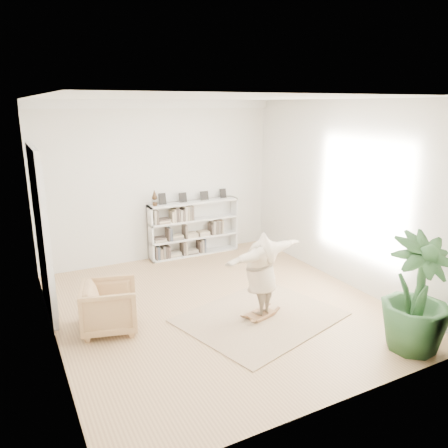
% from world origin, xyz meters
% --- Properties ---
extents(floor, '(6.00, 6.00, 0.00)m').
position_xyz_m(floor, '(0.00, 0.00, 0.00)').
color(floor, '#9D7651').
rests_on(floor, ground).
extents(room_shell, '(6.00, 6.00, 6.00)m').
position_xyz_m(room_shell, '(0.00, 2.94, 3.51)').
color(room_shell, silver).
rests_on(room_shell, floor).
extents(doors, '(0.09, 1.78, 2.92)m').
position_xyz_m(doors, '(-2.70, 1.30, 1.40)').
color(doors, white).
rests_on(doors, floor).
extents(bookshelf, '(2.20, 0.35, 1.64)m').
position_xyz_m(bookshelf, '(0.74, 2.82, 0.64)').
color(bookshelf, silver).
rests_on(bookshelf, floor).
extents(armchair, '(1.05, 1.04, 0.79)m').
position_xyz_m(armchair, '(-1.92, 0.07, 0.39)').
color(armchair, tan).
rests_on(armchair, floor).
extents(rug, '(2.95, 2.60, 0.02)m').
position_xyz_m(rug, '(0.43, -0.71, 0.01)').
color(rug, tan).
rests_on(rug, floor).
extents(rocker_board, '(0.55, 0.42, 0.10)m').
position_xyz_m(rocker_board, '(0.43, -0.71, 0.07)').
color(rocker_board, brown).
rests_on(rocker_board, rug).
extents(person, '(1.81, 0.93, 1.42)m').
position_xyz_m(person, '(0.43, -0.71, 0.84)').
color(person, beige).
rests_on(person, rocker_board).
extents(houseplant, '(1.12, 1.12, 1.74)m').
position_xyz_m(houseplant, '(1.90, -2.55, 0.87)').
color(houseplant, '#264D26').
rests_on(houseplant, floor).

